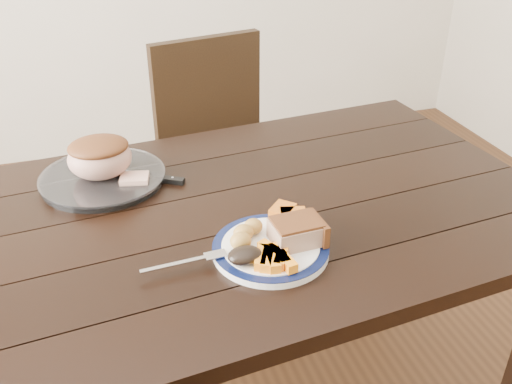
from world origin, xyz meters
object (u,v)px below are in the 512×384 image
object	(u,v)px
dining_table	(222,243)
pork_slice	(296,232)
dinner_plate	(271,249)
roast_joint	(100,158)
carving_knife	(148,178)
serving_platter	(103,179)
fork	(191,261)
chair_far	(223,154)

from	to	relation	value
dining_table	pork_slice	size ratio (longest dim) A/B	16.33
dinner_plate	pork_slice	xyz separation A→B (m)	(0.05, -0.00, 0.04)
dinner_plate	roast_joint	xyz separation A→B (m)	(-0.31, 0.42, 0.06)
dining_table	carving_knife	world-z (taller)	carving_knife
serving_platter	pork_slice	size ratio (longest dim) A/B	3.01
serving_platter	fork	bearing A→B (deg)	-71.46
dinner_plate	pork_slice	distance (m)	0.07
dining_table	chair_far	distance (m)	0.77
serving_platter	pork_slice	xyz separation A→B (m)	(0.37, -0.42, 0.03)
fork	pork_slice	bearing A→B (deg)	-3.34
fork	roast_joint	size ratio (longest dim) A/B	1.12
roast_joint	carving_knife	size ratio (longest dim) A/B	0.56
chair_far	pork_slice	bearing A→B (deg)	73.75
fork	dinner_plate	bearing A→B (deg)	-1.72
roast_joint	dinner_plate	bearing A→B (deg)	-53.02
dinner_plate	fork	xyz separation A→B (m)	(-0.17, -0.01, 0.01)
roast_joint	carving_knife	world-z (taller)	roast_joint
roast_joint	dining_table	bearing A→B (deg)	-41.97
serving_platter	chair_far	bearing A→B (deg)	49.04
dining_table	fork	distance (m)	0.25
chair_far	roast_joint	size ratio (longest dim) A/B	5.83
serving_platter	fork	distance (m)	0.45
pork_slice	fork	distance (m)	0.23
chair_far	carving_knife	size ratio (longest dim) A/B	3.26
serving_platter	roast_joint	bearing A→B (deg)	0.00
pork_slice	fork	bearing A→B (deg)	-179.68
chair_far	dinner_plate	xyz separation A→B (m)	(-0.13, -0.92, 0.23)
roast_joint	carving_knife	bearing A→B (deg)	-11.34
serving_platter	carving_knife	xyz separation A→B (m)	(0.11, -0.02, -0.00)
pork_slice	roast_joint	xyz separation A→B (m)	(-0.37, 0.42, 0.03)
dinner_plate	fork	distance (m)	0.17
carving_knife	pork_slice	bearing A→B (deg)	-26.08
chair_far	pork_slice	world-z (taller)	chair_far
fork	carving_knife	size ratio (longest dim) A/B	0.63
serving_platter	roast_joint	xyz separation A→B (m)	(0.00, 0.00, 0.06)
dining_table	roast_joint	size ratio (longest dim) A/B	10.51
serving_platter	carving_knife	bearing A→B (deg)	-11.34
chair_far	roast_joint	xyz separation A→B (m)	(-0.44, -0.51, 0.29)
roast_joint	chair_far	bearing A→B (deg)	49.04
fork	serving_platter	bearing A→B (deg)	104.88
dinner_plate	fork	size ratio (longest dim) A/B	1.38
dinner_plate	carving_knife	distance (m)	0.44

